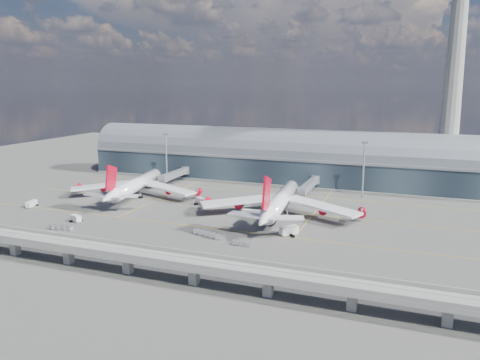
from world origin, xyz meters
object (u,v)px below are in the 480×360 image
(airliner_left, at_px, (135,185))
(service_truck_5, at_px, (201,201))
(control_tower, at_px, (453,82))
(airliner_right, at_px, (280,202))
(service_truck_3, at_px, (289,231))
(service_truck_2, at_px, (252,214))
(service_truck_4, at_px, (278,202))
(service_truck_1, at_px, (76,218))
(cargo_train_2, at_px, (242,244))
(service_truck_0, at_px, (31,204))
(cargo_train_1, at_px, (207,234))
(floodlight_mast_left, at_px, (166,156))
(cargo_train_0, at_px, (61,228))
(floodlight_mast_right, at_px, (364,168))

(airliner_left, bearing_deg, service_truck_5, -12.68)
(control_tower, distance_m, service_truck_5, 127.35)
(airliner_right, bearing_deg, service_truck_3, -71.47)
(service_truck_2, relative_size, service_truck_4, 1.47)
(service_truck_1, relative_size, cargo_train_2, 0.73)
(service_truck_0, bearing_deg, service_truck_5, 10.76)
(service_truck_5, relative_size, cargo_train_1, 0.51)
(floodlight_mast_left, relative_size, service_truck_1, 5.31)
(service_truck_4, bearing_deg, control_tower, 35.64)
(service_truck_5, bearing_deg, cargo_train_0, 177.69)
(airliner_left, height_order, cargo_train_2, airliner_left)
(floodlight_mast_right, xyz_separation_m, cargo_train_2, (-28.62, -78.63, -12.87))
(control_tower, distance_m, floodlight_mast_right, 58.76)
(control_tower, relative_size, airliner_right, 1.51)
(service_truck_1, bearing_deg, floodlight_mast_left, 23.23)
(control_tower, distance_m, service_truck_4, 99.37)
(control_tower, height_order, cargo_train_0, control_tower)
(airliner_left, height_order, service_truck_5, airliner_left)
(floodlight_mast_left, xyz_separation_m, cargo_train_0, (5.73, -85.57, -12.85))
(cargo_train_0, xyz_separation_m, cargo_train_1, (51.48, 11.40, 0.06))
(control_tower, distance_m, service_truck_1, 174.49)
(cargo_train_1, bearing_deg, service_truck_3, -83.12)
(floodlight_mast_left, height_order, cargo_train_1, floodlight_mast_left)
(airliner_left, xyz_separation_m, cargo_train_1, (53.85, -39.36, -4.77))
(service_truck_1, distance_m, service_truck_5, 51.66)
(airliner_left, height_order, service_truck_2, airliner_left)
(control_tower, xyz_separation_m, service_truck_1, (-130.93, -103.78, -50.35))
(service_truck_0, xyz_separation_m, service_truck_5, (65.08, 28.80, 0.13))
(floodlight_mast_right, bearing_deg, service_truck_5, -150.29)
(floodlight_mast_right, distance_m, service_truck_0, 144.07)
(floodlight_mast_left, relative_size, service_truck_5, 4.15)
(floodlight_mast_right, relative_size, cargo_train_2, 3.87)
(cargo_train_1, bearing_deg, airliner_right, -43.65)
(floodlight_mast_left, xyz_separation_m, service_truck_2, (63.81, -46.79, -12.10))
(service_truck_1, distance_m, service_truck_4, 81.22)
(airliner_right, xyz_separation_m, service_truck_0, (-101.46, -23.23, -4.28))
(airliner_left, relative_size, airliner_right, 0.94)
(airliner_right, bearing_deg, airliner_left, 169.25)
(airliner_left, xyz_separation_m, cargo_train_0, (2.37, -50.76, -4.83))
(airliner_left, height_order, cargo_train_0, airliner_left)
(service_truck_1, height_order, cargo_train_0, service_truck_1)
(service_truck_0, distance_m, service_truck_2, 93.65)
(airliner_right, relative_size, service_truck_5, 11.00)
(service_truck_4, height_order, cargo_train_0, service_truck_4)
(service_truck_0, distance_m, cargo_train_2, 100.45)
(cargo_train_1, bearing_deg, cargo_train_0, 85.14)
(service_truck_0, xyz_separation_m, service_truck_3, (110.80, 2.05, 0.27))
(airliner_right, relative_size, service_truck_0, 10.57)
(service_truck_0, height_order, service_truck_4, service_truck_4)
(cargo_train_1, bearing_deg, service_truck_1, 74.39)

